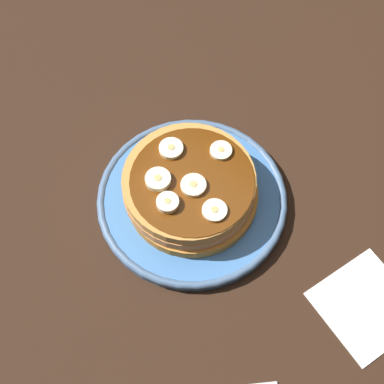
% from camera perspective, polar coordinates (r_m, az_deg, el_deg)
% --- Properties ---
extents(ground_plane, '(1.40, 1.40, 0.03)m').
position_cam_1_polar(ground_plane, '(0.79, -0.00, -1.56)').
color(ground_plane, black).
extents(plate, '(0.25, 0.25, 0.02)m').
position_cam_1_polar(plate, '(0.76, -0.00, -0.73)').
color(plate, '#3F72B2').
rests_on(plate, ground_plane).
extents(pancake_stack, '(0.18, 0.18, 0.05)m').
position_cam_1_polar(pancake_stack, '(0.74, -0.04, 0.50)').
color(pancake_stack, '#C17A30').
rests_on(pancake_stack, plate).
extents(banana_slice_0, '(0.03, 0.03, 0.01)m').
position_cam_1_polar(banana_slice_0, '(0.71, 0.14, 0.65)').
color(banana_slice_0, '#FDE2B5').
rests_on(banana_slice_0, pancake_stack).
extents(banana_slice_1, '(0.03, 0.03, 0.01)m').
position_cam_1_polar(banana_slice_1, '(0.74, -2.10, 4.34)').
color(banana_slice_1, '#F4EFC3').
rests_on(banana_slice_1, pancake_stack).
extents(banana_slice_2, '(0.03, 0.03, 0.01)m').
position_cam_1_polar(banana_slice_2, '(0.70, -2.50, -1.04)').
color(banana_slice_2, '#F8E7C3').
rests_on(banana_slice_2, pancake_stack).
extents(banana_slice_3, '(0.03, 0.03, 0.01)m').
position_cam_1_polar(banana_slice_3, '(0.74, 3.02, 4.04)').
color(banana_slice_3, '#F3EDBC').
rests_on(banana_slice_3, pancake_stack).
extents(banana_slice_4, '(0.03, 0.03, 0.01)m').
position_cam_1_polar(banana_slice_4, '(0.72, -3.41, 1.24)').
color(banana_slice_4, '#F0E8B9').
rests_on(banana_slice_4, pancake_stack).
extents(banana_slice_5, '(0.03, 0.03, 0.01)m').
position_cam_1_polar(banana_slice_5, '(0.70, 2.27, -1.87)').
color(banana_slice_5, '#F6EEC0').
rests_on(banana_slice_5, pancake_stack).
extents(napkin, '(0.13, 0.13, 0.00)m').
position_cam_1_polar(napkin, '(0.75, 17.02, -10.78)').
color(napkin, white).
rests_on(napkin, ground_plane).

